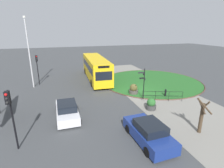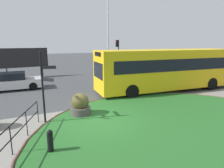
% 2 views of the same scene
% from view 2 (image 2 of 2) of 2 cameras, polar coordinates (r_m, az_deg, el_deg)
% --- Properties ---
extents(ground, '(120.00, 120.00, 0.00)m').
position_cam_2_polar(ground, '(9.96, -4.72, -10.69)').
color(ground, '#3D3F42').
extents(sidewalk_paving, '(32.00, 8.02, 0.02)m').
position_cam_2_polar(sidewalk_paving, '(8.27, -0.03, -15.59)').
color(sidewalk_paving, gray).
rests_on(sidewalk_paving, ground).
extents(grass_island, '(14.03, 14.03, 0.10)m').
position_cam_2_polar(grass_island, '(8.94, 25.65, -14.37)').
color(grass_island, '#235B23').
rests_on(grass_island, ground).
extents(grass_kerb_ring, '(14.34, 14.34, 0.11)m').
position_cam_2_polar(grass_kerb_ring, '(8.94, 25.66, -14.34)').
color(grass_kerb_ring, brown).
rests_on(grass_kerb_ring, ground).
extents(signpost_directional, '(0.69, 1.13, 3.48)m').
position_cam_2_polar(signpost_directional, '(9.56, -19.50, 0.38)').
color(signpost_directional, black).
rests_on(signpost_directional, ground).
extents(bollard_foreground, '(0.21, 0.21, 0.91)m').
position_cam_2_polar(bollard_foreground, '(7.40, -17.68, -15.79)').
color(bollard_foreground, black).
rests_on(bollard_foreground, ground).
extents(railing_grass_edge, '(1.56, 4.00, 1.09)m').
position_cam_2_polar(railing_grass_edge, '(8.29, -25.61, -11.47)').
color(railing_grass_edge, black).
rests_on(railing_grass_edge, ground).
extents(bus_yellow, '(11.56, 3.17, 3.28)m').
position_cam_2_polar(bus_yellow, '(16.21, 15.71, 4.31)').
color(bus_yellow, yellow).
rests_on(bus_yellow, ground).
extents(car_far_lane, '(4.47, 1.82, 1.44)m').
position_cam_2_polar(car_far_lane, '(17.92, -26.84, 0.61)').
color(car_far_lane, silver).
rests_on(car_far_lane, ground).
extents(traffic_light_near, '(0.48, 0.31, 4.09)m').
position_cam_2_polar(traffic_light_near, '(22.74, 1.66, 10.01)').
color(traffic_light_near, black).
rests_on(traffic_light_near, ground).
extents(lamppost_tall, '(0.32, 0.32, 8.89)m').
position_cam_2_polar(lamppost_tall, '(22.97, -1.23, 14.42)').
color(lamppost_tall, '#B7B7BC').
rests_on(lamppost_tall, ground).
extents(billboard_left, '(4.89, 0.65, 3.23)m').
position_cam_2_polar(billboard_left, '(23.32, -24.37, 6.92)').
color(billboard_left, black).
rests_on(billboard_left, ground).
extents(planter_kerbside, '(1.07, 1.07, 1.24)m').
position_cam_2_polar(planter_kerbside, '(10.50, -9.28, -6.34)').
color(planter_kerbside, '#47423D').
rests_on(planter_kerbside, ground).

